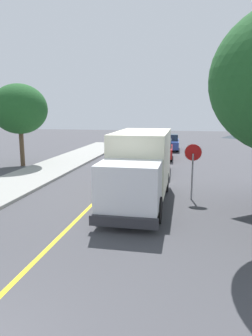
{
  "coord_description": "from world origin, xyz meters",
  "views": [
    {
      "loc": [
        4.07,
        -3.44,
        4.19
      ],
      "look_at": [
        1.21,
        10.97,
        1.4
      ],
      "focal_mm": 32.8,
      "sensor_mm": 36.0,
      "label": 1
    }
  ],
  "objects_px": {
    "box_truck": "(140,164)",
    "parked_car_near": "(156,161)",
    "parked_car_mid": "(162,150)",
    "parked_car_far": "(170,143)",
    "street_tree_down_block": "(19,109)",
    "stop_sign": "(193,161)"
  },
  "relations": [
    {
      "from": "parked_car_far",
      "to": "street_tree_down_block",
      "type": "distance_m",
      "value": 15.97
    },
    {
      "from": "box_truck",
      "to": "parked_car_far",
      "type": "xyz_separation_m",
      "value": [
        0.34,
        18.99,
        -0.97
      ]
    },
    {
      "from": "parked_car_mid",
      "to": "stop_sign",
      "type": "xyz_separation_m",
      "value": [
        2.4,
        -12.16,
        1.06
      ]
    },
    {
      "from": "box_truck",
      "to": "parked_car_near",
      "type": "height_order",
      "value": "box_truck"
    },
    {
      "from": "parked_car_far",
      "to": "stop_sign",
      "type": "bearing_deg",
      "value": -83.67
    },
    {
      "from": "parked_car_far",
      "to": "parked_car_near",
      "type": "bearing_deg",
      "value": -91.27
    },
    {
      "from": "parked_car_mid",
      "to": "street_tree_down_block",
      "type": "xyz_separation_m",
      "value": [
        -10.11,
        -5.53,
        3.45
      ]
    },
    {
      "from": "parked_car_mid",
      "to": "parked_car_far",
      "type": "relative_size",
      "value": 1.01
    },
    {
      "from": "box_truck",
      "to": "parked_car_near",
      "type": "xyz_separation_m",
      "value": [
        0.07,
        6.69,
        -0.97
      ]
    },
    {
      "from": "box_truck",
      "to": "parked_car_far",
      "type": "distance_m",
      "value": 19.01
    },
    {
      "from": "box_truck",
      "to": "parked_car_mid",
      "type": "bearing_deg",
      "value": 90.19
    },
    {
      "from": "parked_car_mid",
      "to": "parked_car_far",
      "type": "height_order",
      "value": "same"
    },
    {
      "from": "parked_car_near",
      "to": "stop_sign",
      "type": "bearing_deg",
      "value": -68.68
    },
    {
      "from": "parked_car_mid",
      "to": "street_tree_down_block",
      "type": "bearing_deg",
      "value": -151.31
    },
    {
      "from": "parked_car_near",
      "to": "parked_car_far",
      "type": "xyz_separation_m",
      "value": [
        0.27,
        12.3,
        0.0
      ]
    },
    {
      "from": "stop_sign",
      "to": "street_tree_down_block",
      "type": "xyz_separation_m",
      "value": [
        -12.51,
        6.63,
        2.39
      ]
    },
    {
      "from": "street_tree_down_block",
      "to": "stop_sign",
      "type": "bearing_deg",
      "value": -27.91
    },
    {
      "from": "stop_sign",
      "to": "parked_car_far",
      "type": "bearing_deg",
      "value": 96.33
    },
    {
      "from": "box_truck",
      "to": "parked_car_mid",
      "type": "xyz_separation_m",
      "value": [
        -0.04,
        12.99,
        -0.97
      ]
    },
    {
      "from": "box_truck",
      "to": "parked_car_far",
      "type": "relative_size",
      "value": 1.62
    },
    {
      "from": "parked_car_near",
      "to": "stop_sign",
      "type": "height_order",
      "value": "stop_sign"
    },
    {
      "from": "stop_sign",
      "to": "street_tree_down_block",
      "type": "height_order",
      "value": "street_tree_down_block"
    }
  ]
}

